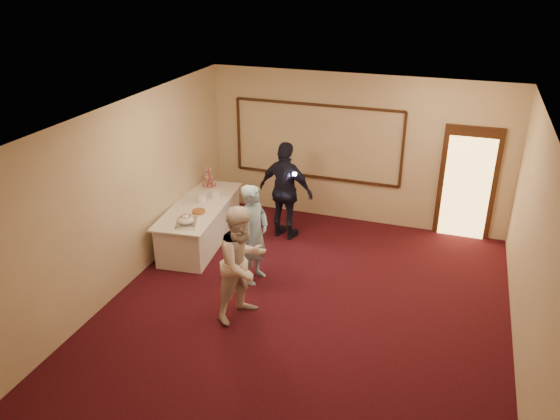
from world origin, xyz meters
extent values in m
plane|color=black|center=(0.00, 0.00, 0.00)|extent=(7.00, 7.00, 0.00)
cube|color=beige|center=(0.00, 3.50, 1.50)|extent=(6.00, 0.04, 3.00)
cube|color=beige|center=(0.00, -3.50, 1.50)|extent=(6.00, 0.04, 3.00)
cube|color=beige|center=(-3.00, 0.00, 1.50)|extent=(0.04, 7.00, 3.00)
cube|color=beige|center=(3.00, 0.00, 1.50)|extent=(0.04, 7.00, 3.00)
cube|color=white|center=(0.00, 0.00, 3.00)|extent=(6.00, 7.00, 0.04)
cube|color=#341F0F|center=(-0.80, 3.47, 0.85)|extent=(3.40, 0.04, 0.05)
cube|color=#341F0F|center=(-0.80, 3.47, 2.35)|extent=(3.40, 0.04, 0.05)
cube|color=#341F0F|center=(-2.50, 3.47, 1.60)|extent=(0.05, 0.04, 1.50)
cube|color=#341F0F|center=(0.90, 3.47, 1.60)|extent=(0.05, 0.04, 1.50)
cube|color=#341F0F|center=(2.15, 3.46, 1.10)|extent=(1.05, 0.06, 2.20)
cube|color=#FFBF66|center=(2.15, 3.43, 1.00)|extent=(0.85, 0.02, 2.00)
cube|color=white|center=(-2.53, 1.58, 0.37)|extent=(1.07, 2.38, 0.74)
cube|color=white|center=(-2.53, 1.58, 0.76)|extent=(1.19, 2.51, 0.03)
cube|color=silver|center=(-2.34, 0.72, 0.79)|extent=(0.46, 0.51, 0.04)
ellipsoid|color=white|center=(-2.34, 0.72, 0.87)|extent=(0.28, 0.28, 0.12)
cube|color=silver|center=(-2.25, 0.85, 0.81)|extent=(0.23, 0.23, 0.01)
cylinder|color=#C54F72|center=(-2.77, 2.51, 0.96)|extent=(0.02, 0.02, 0.37)
cylinder|color=#C54F72|center=(-2.77, 2.51, 0.78)|extent=(0.28, 0.28, 0.01)
cylinder|color=#C54F72|center=(-2.77, 2.51, 0.93)|extent=(0.22, 0.22, 0.01)
cylinder|color=#C54F72|center=(-2.77, 2.51, 1.08)|extent=(0.15, 0.15, 0.01)
cylinder|color=white|center=(-2.54, 1.71, 0.84)|extent=(0.17, 0.17, 0.14)
cylinder|color=white|center=(-2.54, 1.71, 0.91)|extent=(0.18, 0.18, 0.01)
cylinder|color=white|center=(-2.36, 1.94, 0.85)|extent=(0.19, 0.19, 0.16)
cylinder|color=white|center=(-2.36, 1.94, 0.93)|extent=(0.20, 0.20, 0.01)
cylinder|color=white|center=(-2.36, 1.23, 0.78)|extent=(0.28, 0.28, 0.01)
cylinder|color=olive|center=(-2.36, 1.23, 0.80)|extent=(0.24, 0.24, 0.04)
imported|color=#93C2E3|center=(-1.05, 0.64, 0.85)|extent=(0.51, 0.68, 1.71)
imported|color=white|center=(-0.84, -0.36, 0.89)|extent=(0.98, 1.07, 1.79)
imported|color=black|center=(-1.07, 2.31, 0.95)|extent=(1.19, 0.68, 1.91)
cube|color=white|center=(-0.85, 2.16, 1.38)|extent=(0.07, 0.04, 0.05)
camera|label=1|loc=(1.91, -6.70, 4.91)|focal=35.00mm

